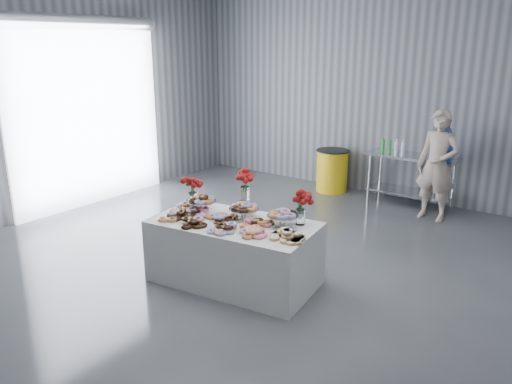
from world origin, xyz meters
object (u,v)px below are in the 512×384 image
person (437,166)px  trash_barrel (332,171)px  display_table (234,252)px  prep_table (411,171)px  water_jug (444,144)px

person → trash_barrel: (-2.06, 0.42, -0.48)m
person → trash_barrel: size_ratio=2.19×
person → trash_barrel: 2.16m
display_table → prep_table: (0.64, 4.06, 0.24)m
water_jug → trash_barrel: bearing=180.0°
prep_table → trash_barrel: prep_table is taller
display_table → water_jug: bearing=74.3°
person → display_table: bearing=-101.2°
display_table → water_jug: size_ratio=3.43×
prep_table → person: (0.55, -0.42, 0.26)m
display_table → trash_barrel: 4.15m
display_table → prep_table: size_ratio=1.27×
water_jug → trash_barrel: (-2.01, 0.00, -0.75)m
prep_table → person: size_ratio=0.85×
prep_table → trash_barrel: size_ratio=1.87×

